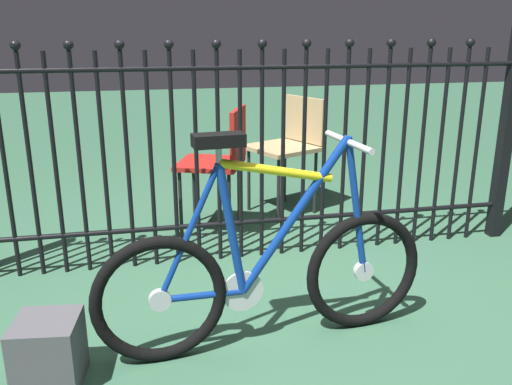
{
  "coord_description": "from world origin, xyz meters",
  "views": [
    {
      "loc": [
        -0.57,
        -2.28,
        1.33
      ],
      "look_at": [
        -0.05,
        0.21,
        0.55
      ],
      "focal_mm": 37.93,
      "sensor_mm": 36.0,
      "label": 1
    }
  ],
  "objects": [
    {
      "name": "iron_fence",
      "position": [
        -0.05,
        0.68,
        0.67
      ],
      "size": [
        3.41,
        0.07,
        1.34
      ],
      "color": "black",
      "rests_on": "ground"
    },
    {
      "name": "bicycle",
      "position": [
        -0.09,
        -0.24,
        0.33
      ],
      "size": [
        1.47,
        0.4,
        0.94
      ],
      "color": "black",
      "rests_on": "ground"
    },
    {
      "name": "display_crate",
      "position": [
        -0.98,
        -0.35,
        0.14
      ],
      "size": [
        0.27,
        0.27,
        0.27
      ],
      "primitive_type": "cube",
      "rotation": [
        0.0,
        0.0,
        -0.12
      ],
      "color": "#4C4C51",
      "rests_on": "ground"
    },
    {
      "name": "ground_plane",
      "position": [
        0.0,
        0.0,
        0.0
      ],
      "size": [
        20.0,
        20.0,
        0.0
      ],
      "primitive_type": "plane",
      "color": "#346045"
    },
    {
      "name": "chair_tan",
      "position": [
        0.48,
        1.48,
        0.53
      ],
      "size": [
        0.58,
        0.58,
        0.84
      ],
      "color": "black",
      "rests_on": "ground"
    },
    {
      "name": "chair_red",
      "position": [
        -0.08,
        1.11,
        0.53
      ],
      "size": [
        0.52,
        0.52,
        0.84
      ],
      "color": "black",
      "rests_on": "ground"
    }
  ]
}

